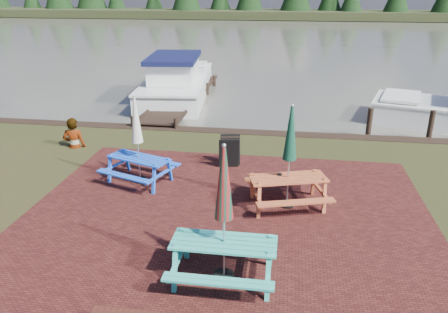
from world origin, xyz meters
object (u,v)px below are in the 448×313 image
person (71,118)px  boat_jetty (177,83)px  picnic_table_teal (224,236)px  chalkboard (230,151)px  picnic_table_red (288,173)px  jetty (183,97)px  picnic_table_blue (138,154)px

person → boat_jetty: bearing=-108.9°
picnic_table_teal → boat_jetty: bearing=107.2°
chalkboard → boat_jetty: 9.28m
picnic_table_red → boat_jetty: picnic_table_red is taller
boat_jetty → picnic_table_red: bearing=-69.7°
chalkboard → jetty: chalkboard is taller
jetty → boat_jetty: boat_jetty is taller
chalkboard → picnic_table_teal: bearing=-93.8°
picnic_table_red → picnic_table_blue: 3.87m
picnic_table_teal → picnic_table_blue: size_ratio=1.10×
picnic_table_teal → picnic_table_red: 3.05m
picnic_table_teal → jetty: picnic_table_teal is taller
boat_jetty → chalkboard: bearing=-72.8°
chalkboard → boat_jetty: (-3.68, 8.52, 0.02)m
chalkboard → picnic_table_red: bearing=-63.3°
person → picnic_table_teal: bearing=125.3°
chalkboard → person: bearing=160.0°
picnic_table_red → boat_jetty: 11.92m
picnic_table_teal → person: picnic_table_teal is taller
picnic_table_blue → jetty: bearing=116.1°
chalkboard → jetty: size_ratio=0.10×
picnic_table_red → person: bearing=139.1°
boat_jetty → person: size_ratio=4.25×
chalkboard → boat_jetty: boat_jetty is taller
picnic_table_blue → chalkboard: picnic_table_blue is taller
boat_jetty → person: person is taller
picnic_table_blue → person: 3.65m
picnic_table_blue → jetty: (-1.01, 8.81, -0.68)m
jetty → picnic_table_blue: bearing=-83.4°
picnic_table_blue → person: size_ratio=1.18×
chalkboard → boat_jetty: bearing=102.6°
picnic_table_blue → boat_jetty: bearing=118.4°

